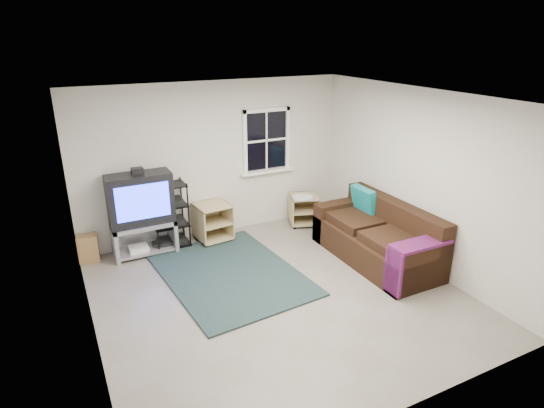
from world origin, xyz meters
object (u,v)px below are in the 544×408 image
av_rack (170,219)px  side_table_left (212,220)px  side_table_right (303,207)px  sofa (378,239)px  tv_unit (141,208)px

av_rack → side_table_left: 0.70m
side_table_right → sofa: size_ratio=0.30×
side_table_left → sofa: bearing=-42.1°
sofa → tv_unit: bearing=150.0°
av_rack → sofa: (2.72, -1.87, -0.14)m
side_table_left → sofa: sofa is taller
side_table_left → sofa: 2.74m
tv_unit → av_rack: size_ratio=1.28×
av_rack → side_table_left: bearing=-2.3°
sofa → side_table_right: bearing=100.3°
av_rack → sofa: 3.30m
tv_unit → side_table_left: 1.21m
av_rack → side_table_right: bearing=-3.5°
av_rack → tv_unit: bearing=-174.6°
side_table_right → sofa: sofa is taller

